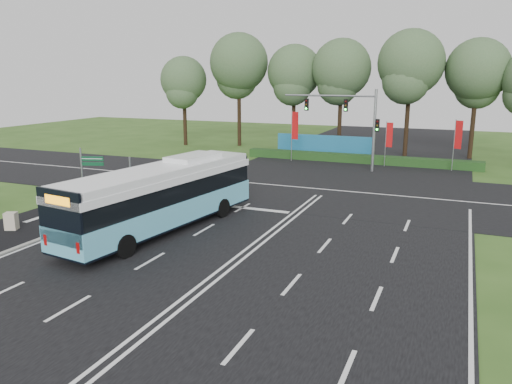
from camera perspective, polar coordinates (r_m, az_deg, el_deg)
ground at (r=25.44m, az=0.63°, el=-5.29°), size 120.00×120.00×0.00m
road_main at (r=25.43m, az=0.63°, el=-5.25°), size 20.00×120.00×0.04m
road_cross at (r=36.44m, az=7.73°, el=0.28°), size 120.00×14.00×0.05m
bike_path at (r=30.06m, az=-24.44°, el=-3.54°), size 5.00×18.00×0.06m
kerb_strip at (r=28.38m, az=-21.11°, el=-4.11°), size 0.25×18.00×0.12m
city_bus at (r=26.62m, az=-10.61°, el=-0.49°), size 4.44×13.20×3.72m
pedestrian_signal at (r=32.52m, az=-14.17°, el=1.45°), size 0.29×0.40×3.09m
street_sign at (r=32.51m, az=-18.75°, el=2.39°), size 1.40×0.54×3.75m
utility_cabinet at (r=29.54m, az=-26.18°, el=-3.05°), size 0.74×0.69×0.99m
banner_flag_left at (r=47.92m, az=4.37°, el=7.22°), size 0.71×0.18×4.88m
banner_flag_mid at (r=46.43m, az=14.90°, el=6.05°), size 0.61×0.06×4.11m
banner_flag_right at (r=45.96m, az=22.01°, el=5.77°), size 0.63×0.28×4.49m
traffic_light_gantry at (r=43.92m, az=11.10°, el=8.45°), size 8.41×0.28×7.00m
hedge at (r=48.36m, az=11.61°, el=3.73°), size 22.00×1.20×0.80m
blue_hoarding at (r=51.55m, az=7.82°, el=5.23°), size 10.00×0.30×2.20m
eucalyptus_row at (r=54.65m, az=9.89°, el=13.66°), size 41.66×8.05×12.95m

